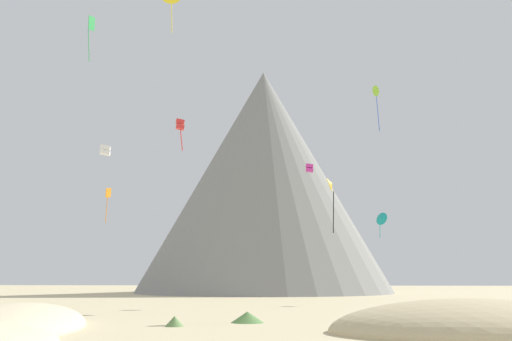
% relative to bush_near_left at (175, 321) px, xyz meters
% --- Properties ---
extents(dune_foreground_left, '(18.68, 14.43, 4.15)m').
position_rel_bush_near_left_xyz_m(dune_foreground_left, '(18.86, -4.35, -0.35)').
color(dune_foreground_left, '#C6B284').
rests_on(dune_foreground_left, ground_plane).
extents(dune_midground, '(13.32, 22.82, 3.19)m').
position_rel_bush_near_left_xyz_m(dune_midground, '(-10.04, -2.26, -0.35)').
color(dune_midground, beige).
rests_on(dune_midground, ground_plane).
extents(bush_near_left, '(1.62, 1.62, 0.70)m').
position_rel_bush_near_left_xyz_m(bush_near_left, '(0.00, 0.00, 0.00)').
color(bush_near_left, '#668C4C').
rests_on(bush_near_left, ground_plane).
extents(bush_scatter_east, '(2.76, 2.76, 1.10)m').
position_rel_bush_near_left_xyz_m(bush_scatter_east, '(14.17, -0.14, 0.20)').
color(bush_scatter_east, '#477238').
rests_on(bush_scatter_east, ground_plane).
extents(bush_mid_center, '(3.42, 3.42, 0.81)m').
position_rel_bush_near_left_xyz_m(bush_mid_center, '(4.64, 3.78, 0.05)').
color(bush_mid_center, '#568442').
rests_on(bush_mid_center, ground_plane).
extents(rock_massif, '(68.88, 68.80, 46.67)m').
position_rel_bush_near_left_xyz_m(rock_massif, '(-1.44, 87.22, 20.42)').
color(rock_massif, gray).
rests_on(rock_massif, ground_plane).
extents(kite_green_high, '(0.54, 0.94, 4.75)m').
position_rel_bush_near_left_xyz_m(kite_green_high, '(-12.31, 15.00, 27.68)').
color(kite_green_high, green).
extents(kite_teal_low, '(1.65, 1.65, 3.23)m').
position_rel_bush_near_left_xyz_m(kite_teal_low, '(18.54, 36.04, 10.13)').
color(kite_teal_low, teal).
extents(kite_lime_mid, '(1.10, 1.43, 5.70)m').
position_rel_bush_near_left_xyz_m(kite_lime_mid, '(17.76, 29.93, 24.80)').
color(kite_lime_mid, '#8CD133').
extents(kite_white_mid, '(1.62, 1.56, 1.37)m').
position_rel_bush_near_left_xyz_m(kite_white_mid, '(-17.36, 36.17, 19.51)').
color(kite_white_mid, white).
extents(kite_gold_low, '(0.77, 1.27, 4.71)m').
position_rel_bush_near_left_xyz_m(kite_gold_low, '(11.14, 8.63, 10.48)').
color(kite_gold_low, gold).
extents(kite_magenta_mid, '(0.95, 0.90, 1.04)m').
position_rel_bush_near_left_xyz_m(kite_magenta_mid, '(9.61, 31.81, 15.98)').
color(kite_magenta_mid, '#D1339E').
extents(kite_red_mid, '(0.89, 0.85, 2.75)m').
position_rel_bush_near_left_xyz_m(kite_red_mid, '(-1.66, 8.55, 15.85)').
color(kite_red_mid, red).
extents(kite_orange_low, '(0.48, 1.27, 4.38)m').
position_rel_bush_near_left_xyz_m(kite_orange_low, '(-15.03, 30.92, 12.62)').
color(kite_orange_low, orange).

